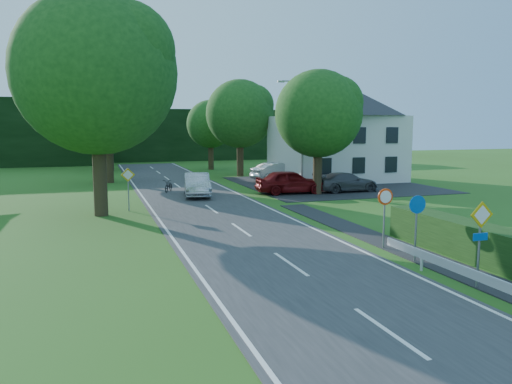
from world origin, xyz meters
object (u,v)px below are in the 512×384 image
object	(u,v)px
motorcycle	(169,186)
parked_car_silver_b	(344,174)
moving_car	(197,185)
parked_car_grey	(346,182)
parked_car_red	(290,182)
parasol	(332,170)
parked_car_silver_a	(279,172)
streetlight	(301,130)

from	to	relation	value
motorcycle	parked_car_silver_b	xyz separation A→B (m)	(14.99, 1.66, 0.27)
moving_car	parked_car_grey	bearing A→B (deg)	2.33
motorcycle	parked_car_grey	bearing A→B (deg)	5.85
motorcycle	parked_car_red	xyz separation A→B (m)	(7.98, -3.55, 0.39)
motorcycle	moving_car	bearing A→B (deg)	-38.40
parked_car_red	parasol	distance (m)	7.70
parked_car_silver_a	parked_car_grey	bearing A→B (deg)	-172.54
moving_car	parked_car_red	world-z (taller)	parked_car_red
moving_car	motorcycle	distance (m)	3.18
streetlight	moving_car	xyz separation A→B (m)	(-7.76, -0.45, -3.65)
moving_car	parked_car_grey	world-z (taller)	moving_car
streetlight	parasol	world-z (taller)	streetlight
moving_car	motorcycle	size ratio (longest dim) A/B	2.79
parked_car_red	parked_car_silver_b	bearing A→B (deg)	-49.44
streetlight	motorcycle	size ratio (longest dim) A/B	4.76
motorcycle	parked_car_grey	world-z (taller)	parked_car_grey
parked_car_grey	streetlight	bearing A→B (deg)	61.73
parasol	parked_car_red	bearing A→B (deg)	-138.57
parked_car_silver_b	motorcycle	bearing A→B (deg)	67.78
parked_car_silver_a	streetlight	bearing A→B (deg)	164.81
moving_car	parked_car_silver_b	xyz separation A→B (m)	(13.49, 4.45, -0.07)
moving_car	parked_car_silver_a	size ratio (longest dim) A/B	0.96
streetlight	moving_car	distance (m)	8.59
moving_car	parked_car_grey	size ratio (longest dim) A/B	0.99
parked_car_grey	parked_car_silver_b	distance (m)	6.16
streetlight	motorcycle	world-z (taller)	streetlight
streetlight	parked_car_silver_a	world-z (taller)	streetlight
streetlight	parked_car_silver_a	bearing A→B (deg)	83.21
motorcycle	parked_car_silver_a	xyz separation A→B (m)	(10.01, 3.97, 0.36)
motorcycle	parked_car_silver_a	distance (m)	10.78
streetlight	parked_car_grey	size ratio (longest dim) A/B	1.69
parked_car_silver_b	parasol	size ratio (longest dim) A/B	2.18
moving_car	motorcycle	bearing A→B (deg)	126.26
moving_car	parked_car_silver_a	xyz separation A→B (m)	(8.51, 6.76, 0.03)
parked_car_red	parked_car_silver_b	xyz separation A→B (m)	(7.01, 5.21, -0.12)
parked_car_red	parasol	bearing A→B (deg)	-44.63
moving_car	parasol	distance (m)	13.00
motorcycle	parked_car_silver_b	bearing A→B (deg)	29.63
streetlight	parked_car_red	distance (m)	4.00
parked_car_red	parasol	world-z (taller)	parasol
moving_car	parked_car_red	distance (m)	6.53
parked_car_silver_a	parked_car_silver_b	bearing A→B (deg)	-123.29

